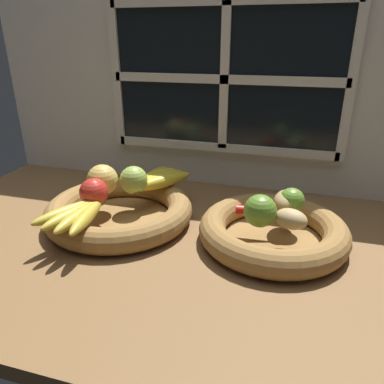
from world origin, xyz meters
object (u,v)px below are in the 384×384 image
(apple_golden_left, at_px, (102,180))
(potato_small, at_px, (291,219))
(fruit_bowl_left, at_px, (120,211))
(chili_pepper, at_px, (263,211))
(potato_back, at_px, (286,201))
(banana_bunch_front, at_px, (78,214))
(lime_near, at_px, (260,211))
(fruit_bowl_right, at_px, (273,231))
(apple_red_front, at_px, (94,192))
(lime_far, at_px, (292,200))
(apple_green_back, at_px, (134,180))
(banana_bunch_back, at_px, (158,179))

(apple_golden_left, distance_m, potato_small, 0.45)
(fruit_bowl_left, distance_m, chili_pepper, 0.34)
(fruit_bowl_left, bearing_deg, potato_back, 6.94)
(apple_golden_left, bearing_deg, banana_bunch_front, -83.85)
(fruit_bowl_left, height_order, lime_near, lime_near)
(potato_small, relative_size, chili_pepper, 0.58)
(fruit_bowl_right, xyz_separation_m, apple_red_front, (-0.40, -0.05, 0.06))
(potato_small, height_order, lime_far, lime_far)
(banana_bunch_front, bearing_deg, potato_back, 21.64)
(lime_far, distance_m, chili_pepper, 0.07)
(banana_bunch_front, height_order, lime_near, lime_near)
(potato_back, xyz_separation_m, chili_pepper, (-0.05, -0.04, -0.01))
(apple_green_back, distance_m, banana_bunch_back, 0.08)
(potato_small, bearing_deg, apple_green_back, 168.04)
(potato_back, distance_m, lime_near, 0.10)
(fruit_bowl_left, height_order, apple_golden_left, apple_golden_left)
(banana_bunch_back, xyz_separation_m, potato_back, (0.33, -0.06, 0.01))
(fruit_bowl_left, xyz_separation_m, lime_far, (0.40, 0.04, 0.06))
(fruit_bowl_left, height_order, chili_pepper, chili_pepper)
(potato_back, height_order, lime_near, lime_near)
(chili_pepper, bearing_deg, banana_bunch_front, -171.50)
(fruit_bowl_right, relative_size, lime_near, 4.77)
(banana_bunch_front, distance_m, potato_small, 0.44)
(banana_bunch_front, bearing_deg, fruit_bowl_right, 16.71)
(apple_red_front, height_order, potato_back, apple_red_front)
(fruit_bowl_left, relative_size, apple_red_front, 5.44)
(lime_near, bearing_deg, banana_bunch_front, -168.08)
(fruit_bowl_right, distance_m, banana_bunch_back, 0.33)
(banana_bunch_back, distance_m, potato_small, 0.37)
(banana_bunch_back, relative_size, chili_pepper, 1.57)
(lime_far, xyz_separation_m, chili_pepper, (-0.06, -0.04, -0.02))
(apple_red_front, distance_m, potato_back, 0.43)
(apple_red_front, distance_m, lime_near, 0.37)
(apple_green_back, height_order, lime_near, apple_green_back)
(banana_bunch_front, height_order, lime_far, lime_far)
(fruit_bowl_right, height_order, apple_golden_left, apple_golden_left)
(banana_bunch_back, bearing_deg, apple_green_back, -120.86)
(apple_green_back, xyz_separation_m, chili_pepper, (0.32, -0.04, -0.02))
(apple_golden_left, bearing_deg, apple_green_back, 23.06)
(apple_golden_left, relative_size, chili_pepper, 0.66)
(lime_far, bearing_deg, fruit_bowl_right, -127.87)
(banana_bunch_front, xyz_separation_m, banana_bunch_back, (0.09, 0.23, 0.00))
(fruit_bowl_left, relative_size, potato_back, 4.34)
(apple_green_back, distance_m, potato_small, 0.39)
(banana_bunch_front, height_order, potato_small, potato_small)
(banana_bunch_front, bearing_deg, lime_near, 11.92)
(fruit_bowl_right, xyz_separation_m, banana_bunch_front, (-0.40, -0.12, 0.04))
(fruit_bowl_left, xyz_separation_m, potato_small, (0.40, -0.03, 0.05))
(lime_far, bearing_deg, apple_golden_left, -176.77)
(banana_bunch_front, bearing_deg, apple_golden_left, 96.15)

